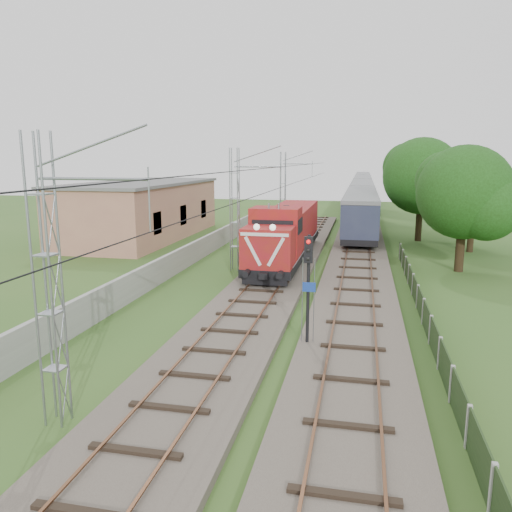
# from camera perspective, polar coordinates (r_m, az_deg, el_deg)

# --- Properties ---
(ground) EXTENTS (140.00, 140.00, 0.00)m
(ground) POSITION_cam_1_polar(r_m,az_deg,el_deg) (21.42, -2.60, -8.87)
(ground) COLOR #325921
(ground) RESTS_ON ground
(track_main) EXTENTS (4.20, 70.00, 0.45)m
(track_main) POSITION_cam_1_polar(r_m,az_deg,el_deg) (27.89, 1.03, -3.73)
(track_main) COLOR #6B6054
(track_main) RESTS_ON ground
(track_side) EXTENTS (4.20, 80.00, 0.45)m
(track_side) POSITION_cam_1_polar(r_m,az_deg,el_deg) (40.11, 11.66, 0.60)
(track_side) COLOR #6B6054
(track_side) RESTS_ON ground
(catenary) EXTENTS (3.31, 70.00, 8.00)m
(catenary) POSITION_cam_1_polar(r_m,az_deg,el_deg) (32.66, -2.36, 5.33)
(catenary) COLOR gray
(catenary) RESTS_ON ground
(boundary_wall) EXTENTS (0.25, 40.00, 1.50)m
(boundary_wall) POSITION_cam_1_polar(r_m,az_deg,el_deg) (34.19, -8.09, -0.11)
(boundary_wall) COLOR #9E9E99
(boundary_wall) RESTS_ON ground
(station_building) EXTENTS (8.40, 20.40, 5.22)m
(station_building) POSITION_cam_1_polar(r_m,az_deg,el_deg) (48.14, -12.80, 5.21)
(station_building) COLOR tan
(station_building) RESTS_ON ground
(fence) EXTENTS (0.12, 32.00, 1.20)m
(fence) POSITION_cam_1_polar(r_m,az_deg,el_deg) (23.62, 18.59, -6.01)
(fence) COLOR black
(fence) RESTS_ON ground
(locomotive) EXTENTS (2.96, 16.88, 4.29)m
(locomotive) POSITION_cam_1_polar(r_m,az_deg,el_deg) (35.27, 3.55, 2.74)
(locomotive) COLOR black
(locomotive) RESTS_ON ground
(coach_rake) EXTENTS (3.02, 90.23, 3.50)m
(coach_rake) POSITION_cam_1_polar(r_m,az_deg,el_deg) (83.97, 12.04, 7.53)
(coach_rake) COLOR black
(coach_rake) RESTS_ON ground
(signal_post) EXTENTS (0.50, 0.39, 4.51)m
(signal_post) POSITION_cam_1_polar(r_m,az_deg,el_deg) (18.90, 6.00, -1.85)
(signal_post) COLOR black
(signal_post) RESTS_ON ground
(tree_a) EXTENTS (6.33, 6.03, 8.21)m
(tree_a) POSITION_cam_1_polar(r_m,az_deg,el_deg) (34.84, 22.85, 6.60)
(tree_a) COLOR #372916
(tree_a) RESTS_ON ground
(tree_b) EXTENTS (5.73, 5.45, 7.42)m
(tree_b) POSITION_cam_1_polar(r_m,az_deg,el_deg) (42.76, 23.78, 6.54)
(tree_b) COLOR #372916
(tree_b) RESTS_ON ground
(tree_c) EXTENTS (7.08, 6.75, 9.18)m
(tree_c) POSITION_cam_1_polar(r_m,az_deg,el_deg) (46.94, 18.52, 8.57)
(tree_c) COLOR #372916
(tree_c) RESTS_ON ground
(tree_d) EXTENTS (6.41, 6.11, 8.32)m
(tree_d) POSITION_cam_1_polar(r_m,az_deg,el_deg) (57.79, 21.21, 8.21)
(tree_d) COLOR #372916
(tree_d) RESTS_ON ground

